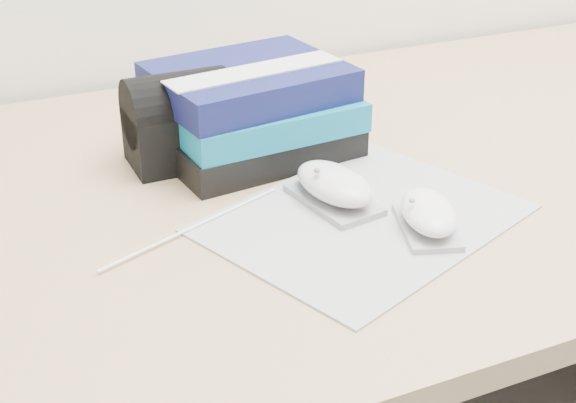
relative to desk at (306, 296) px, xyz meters
name	(u,v)px	position (x,y,z in m)	size (l,w,h in m)	color
desk	(306,296)	(0.00, 0.00, 0.00)	(1.60, 0.80, 0.73)	#A3815B
mousepad	(364,218)	(-0.03, -0.20, 0.24)	(0.33, 0.26, 0.00)	gray
mouse_rear	(334,186)	(-0.04, -0.15, 0.26)	(0.08, 0.13, 0.05)	gray
mouse_front	(428,214)	(0.02, -0.25, 0.26)	(0.09, 0.11, 0.04)	#98989A
usb_cable	(194,227)	(-0.21, -0.14, 0.24)	(0.00, 0.00, 0.25)	white
book_stack	(253,110)	(-0.07, 0.02, 0.29)	(0.26, 0.22, 0.12)	black
pouch	(179,120)	(-0.16, 0.03, 0.29)	(0.13, 0.09, 0.12)	black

